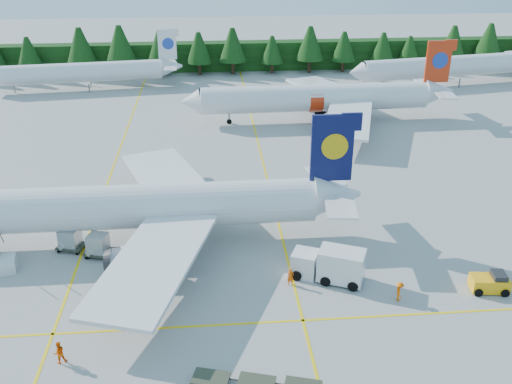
{
  "coord_description": "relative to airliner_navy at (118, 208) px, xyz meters",
  "views": [
    {
      "loc": [
        -1.01,
        -43.08,
        29.47
      ],
      "look_at": [
        3.63,
        11.41,
        3.5
      ],
      "focal_mm": 40.0,
      "sensor_mm": 36.0,
      "label": 1
    }
  ],
  "objects": [
    {
      "name": "crew_c",
      "position": [
        24.96,
        -12.04,
        -2.98
      ],
      "size": [
        0.63,
        0.82,
        1.8
      ],
      "primitive_type": "imported",
      "rotation": [
        0.0,
        0.0,
        1.39
      ],
      "color": "#EE5805",
      "rests_on": "ground"
    },
    {
      "name": "taxi_stripe_b",
      "position": [
        16.33,
        11.93,
        -3.88
      ],
      "size": [
        0.25,
        120.0,
        0.01
      ],
      "primitive_type": "cube",
      "color": "yellow",
      "rests_on": "ground"
    },
    {
      "name": "airliner_far_left",
      "position": [
        -16.5,
        59.68,
        -0.47
      ],
      "size": [
        37.39,
        7.55,
        10.88
      ],
      "rotation": [
        0.0,
        0.0,
        0.11
      ],
      "color": "silver",
      "rests_on": "ground"
    },
    {
      "name": "airliner_red",
      "position": [
        25.62,
        36.95,
        -0.11
      ],
      "size": [
        43.18,
        35.53,
        12.56
      ],
      "rotation": [
        0.0,
        0.0,
        0.02
      ],
      "color": "silver",
      "rests_on": "ground"
    },
    {
      "name": "ground",
      "position": [
        10.33,
        -8.07,
        -3.88
      ],
      "size": [
        320.0,
        320.0,
        0.0
      ],
      "primitive_type": "plane",
      "color": "#9F9F99",
      "rests_on": "ground"
    },
    {
      "name": "uld_pair",
      "position": [
        -3.33,
        -1.81,
        -2.58
      ],
      "size": [
        5.87,
        3.97,
        1.94
      ],
      "rotation": [
        0.0,
        0.0,
        -0.28
      ],
      "color": "#393D2C",
      "rests_on": "ground"
    },
    {
      "name": "treeline_hedge",
      "position": [
        10.33,
        73.93,
        -0.88
      ],
      "size": [
        220.0,
        4.0,
        6.0
      ],
      "primitive_type": "cube",
      "color": "black",
      "rests_on": "ground"
    },
    {
      "name": "taxi_stripe_cross",
      "position": [
        10.33,
        -14.07,
        -3.88
      ],
      "size": [
        80.0,
        0.25,
        0.01
      ],
      "primitive_type": "cube",
      "color": "yellow",
      "rests_on": "ground"
    },
    {
      "name": "service_truck",
      "position": [
        19.52,
        -8.24,
        -2.33
      ],
      "size": [
        6.87,
        4.74,
        3.13
      ],
      "rotation": [
        0.0,
        0.0,
        -0.41
      ],
      "color": "white",
      "rests_on": "ground"
    },
    {
      "name": "crew_a",
      "position": [
        16.01,
        -8.94,
        -3.06
      ],
      "size": [
        0.61,
        0.42,
        1.65
      ],
      "primitive_type": "imported",
      "rotation": [
        0.0,
        0.0,
        0.03
      ],
      "color": "#E24F04",
      "rests_on": "ground"
    },
    {
      "name": "airliner_far_right",
      "position": [
        54.86,
        57.17,
        -0.15
      ],
      "size": [
        40.63,
        10.33,
        11.89
      ],
      "rotation": [
        0.0,
        0.0,
        0.17
      ],
      "color": "silver",
      "rests_on": "ground"
    },
    {
      "name": "crew_b",
      "position": [
        -2.33,
        -17.36,
        -2.98
      ],
      "size": [
        1.09,
        0.99,
        1.81
      ],
      "primitive_type": "imported",
      "rotation": [
        0.0,
        0.0,
        3.58
      ],
      "color": "#F85705",
      "rests_on": "ground"
    },
    {
      "name": "dolly_train",
      "position": [
        11.9,
        -21.15,
        -3.4
      ],
      "size": [
        9.25,
        3.65,
        0.15
      ],
      "rotation": [
        0.0,
        0.0,
        -0.28
      ],
      "color": "#393D2C",
      "rests_on": "ground"
    },
    {
      "name": "airliner_navy",
      "position": [
        0.0,
        0.0,
        0.0
      ],
      "size": [
        44.37,
        36.54,
        12.91
      ],
      "rotation": [
        0.0,
        0.0,
        0.0
      ],
      "color": "silver",
      "rests_on": "ground"
    },
    {
      "name": "baggage_tug",
      "position": [
        33.39,
        -11.3,
        -3.04
      ],
      "size": [
        3.38,
        2.08,
        1.72
      ],
      "rotation": [
        0.0,
        0.0,
        -0.12
      ],
      "color": "#F5A60D",
      "rests_on": "ground"
    },
    {
      "name": "taxi_stripe_a",
      "position": [
        -3.67,
        11.93,
        -3.88
      ],
      "size": [
        0.25,
        120.0,
        0.01
      ],
      "primitive_type": "cube",
      "color": "yellow",
      "rests_on": "ground"
    }
  ]
}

